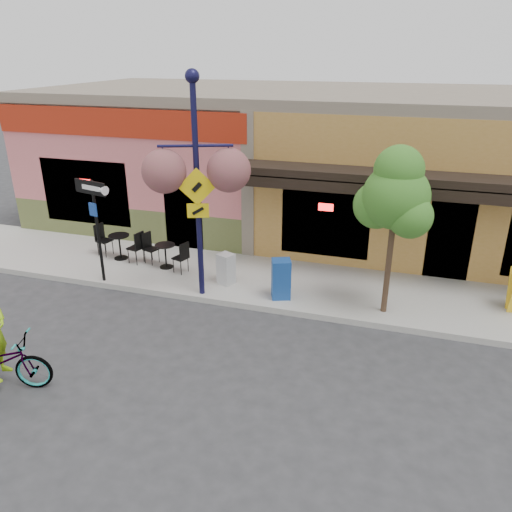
{
  "coord_description": "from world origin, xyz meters",
  "views": [
    {
      "loc": [
        3.17,
        -9.39,
        5.71
      ],
      "look_at": [
        0.13,
        0.5,
        1.4
      ],
      "focal_mm": 35.0,
      "sensor_mm": 36.0,
      "label": 1
    }
  ],
  "objects_px": {
    "lamp_post": "(197,190)",
    "newspaper_box_grey": "(226,269)",
    "street_tree": "(392,232)",
    "newspaper_box_blue": "(281,279)",
    "building": "(312,158)",
    "one_way_sign": "(98,232)"
  },
  "relations": [
    {
      "from": "newspaper_box_blue",
      "to": "one_way_sign",
      "type": "bearing_deg",
      "value": 164.71
    },
    {
      "from": "newspaper_box_grey",
      "to": "street_tree",
      "type": "relative_size",
      "value": 0.21
    },
    {
      "from": "building",
      "to": "street_tree",
      "type": "relative_size",
      "value": 4.75
    },
    {
      "from": "building",
      "to": "street_tree",
      "type": "height_order",
      "value": "building"
    },
    {
      "from": "building",
      "to": "lamp_post",
      "type": "height_order",
      "value": "lamp_post"
    },
    {
      "from": "building",
      "to": "newspaper_box_grey",
      "type": "xyz_separation_m",
      "value": [
        -0.95,
        -6.07,
        -1.7
      ]
    },
    {
      "from": "newspaper_box_blue",
      "to": "newspaper_box_grey",
      "type": "distance_m",
      "value": 1.58
    },
    {
      "from": "newspaper_box_blue",
      "to": "newspaper_box_grey",
      "type": "relative_size",
      "value": 1.22
    },
    {
      "from": "newspaper_box_grey",
      "to": "street_tree",
      "type": "distance_m",
      "value": 4.25
    },
    {
      "from": "street_tree",
      "to": "newspaper_box_blue",
      "type": "bearing_deg",
      "value": -179.24
    },
    {
      "from": "newspaper_box_blue",
      "to": "street_tree",
      "type": "height_order",
      "value": "street_tree"
    },
    {
      "from": "one_way_sign",
      "to": "newspaper_box_blue",
      "type": "bearing_deg",
      "value": 19.49
    },
    {
      "from": "building",
      "to": "street_tree",
      "type": "bearing_deg",
      "value": -64.82
    },
    {
      "from": "building",
      "to": "newspaper_box_blue",
      "type": "bearing_deg",
      "value": -84.82
    },
    {
      "from": "lamp_post",
      "to": "newspaper_box_grey",
      "type": "distance_m",
      "value": 2.34
    },
    {
      "from": "one_way_sign",
      "to": "newspaper_box_grey",
      "type": "xyz_separation_m",
      "value": [
        3.09,
        0.78,
        -0.92
      ]
    },
    {
      "from": "building",
      "to": "one_way_sign",
      "type": "xyz_separation_m",
      "value": [
        -4.04,
        -6.85,
        -0.78
      ]
    },
    {
      "from": "newspaper_box_blue",
      "to": "newspaper_box_grey",
      "type": "bearing_deg",
      "value": 146.36
    },
    {
      "from": "one_way_sign",
      "to": "newspaper_box_grey",
      "type": "relative_size",
      "value": 3.31
    },
    {
      "from": "building",
      "to": "street_tree",
      "type": "xyz_separation_m",
      "value": [
        3.01,
        -6.4,
        -0.19
      ]
    },
    {
      "from": "lamp_post",
      "to": "newspaper_box_grey",
      "type": "relative_size",
      "value": 6.5
    },
    {
      "from": "lamp_post",
      "to": "one_way_sign",
      "type": "relative_size",
      "value": 1.96
    }
  ]
}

